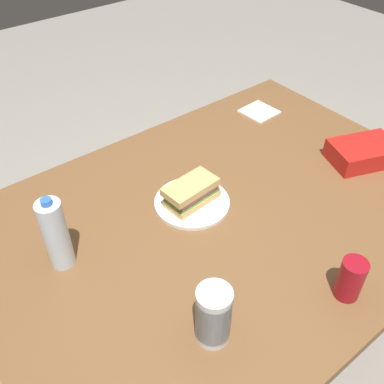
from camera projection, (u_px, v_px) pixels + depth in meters
name	position (u px, v px, depth m)	size (l,w,h in m)	color
ground_plane	(217.00, 338.00, 1.88)	(8.00, 8.00, 0.00)	gray
dining_table	(225.00, 230.00, 1.44)	(1.51, 1.09, 0.75)	brown
paper_plate	(192.00, 202.00, 1.41)	(0.24, 0.24, 0.01)	white
sandwich	(192.00, 192.00, 1.37)	(0.19, 0.11, 0.08)	#DBB26B
soda_can_red	(351.00, 279.00, 1.11)	(0.07, 0.07, 0.12)	maroon
chip_bag	(363.00, 153.00, 1.56)	(0.23, 0.15, 0.07)	red
water_bottle_tall	(56.00, 234.00, 1.16)	(0.07, 0.07, 0.23)	silver
plastic_cup_stack	(213.00, 315.00, 1.00)	(0.08, 0.08, 0.17)	silver
paper_napkin	(259.00, 112.00, 1.83)	(0.13, 0.13, 0.01)	white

